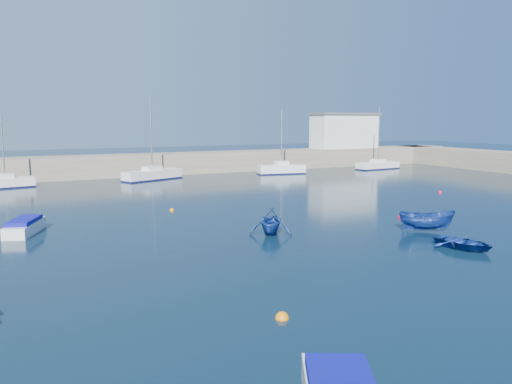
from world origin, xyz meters
name	(u,v)px	position (x,y,z in m)	size (l,w,h in m)	color
ground	(410,276)	(0.00, 0.00, 0.00)	(220.00, 220.00, 0.00)	black
back_wall	(149,164)	(0.00, 46.00, 1.30)	(96.00, 4.50, 2.60)	gray
right_arm	(486,160)	(44.00, 32.00, 1.30)	(4.50, 32.00, 2.60)	gray
harbor_office	(344,132)	(30.00, 46.00, 5.10)	(10.00, 4.00, 5.00)	silver
sailboat_5	(5,182)	(-16.18, 40.01, 0.59)	(5.60, 2.40, 7.28)	silver
sailboat_6	(152,174)	(-1.00, 40.44, 0.62)	(7.37, 4.56, 9.33)	silver
sailboat_7	(281,169)	(15.43, 39.36, 0.66)	(6.25, 2.75, 8.13)	silver
sailboat_8	(378,165)	(30.66, 38.91, 0.55)	(6.76, 2.39, 8.62)	silver
motorboat_1	(25,226)	(-15.06, 16.72, 0.44)	(2.59, 4.02, 0.93)	silver
dinghy_center	(464,243)	(5.92, 2.32, 0.32)	(2.21, 3.10, 0.64)	navy
dinghy_left	(271,221)	(-1.68, 10.00, 0.80)	(2.62, 3.03, 1.60)	navy
dinghy_right	(427,221)	(7.31, 6.38, 0.65)	(1.27, 3.39, 1.31)	navy
buoy_0	(282,319)	(-7.45, -1.67, 0.00)	(0.50, 0.50, 0.50)	orange
buoy_1	(401,218)	(8.96, 10.39, 0.00)	(0.50, 0.50, 0.50)	#B80D30
buoy_3	(172,211)	(-4.78, 20.26, 0.00)	(0.38, 0.38, 0.38)	orange
buoy_4	(440,193)	(20.79, 18.13, 0.00)	(0.43, 0.43, 0.43)	#B80D30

